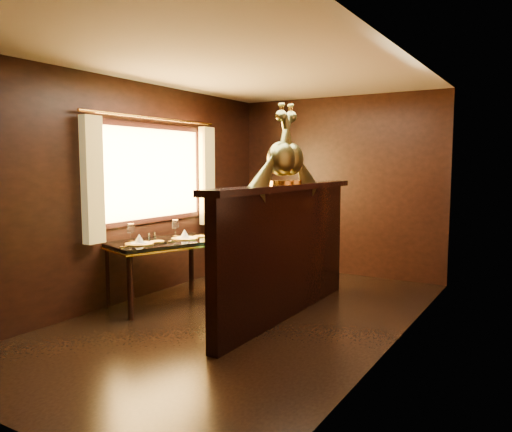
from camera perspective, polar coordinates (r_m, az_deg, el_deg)
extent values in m
plane|color=black|center=(5.17, -1.36, -11.63)|extent=(5.00, 5.00, 0.00)
cube|color=black|center=(7.17, 9.44, 3.39)|extent=(3.00, 0.04, 2.50)
cube|color=black|center=(3.14, -26.77, -0.42)|extent=(3.00, 0.04, 2.50)
cube|color=black|center=(5.88, -13.82, 2.75)|extent=(0.04, 5.00, 2.50)
cube|color=black|center=(4.32, 15.62, 1.59)|extent=(0.04, 5.00, 2.50)
cube|color=beige|center=(5.01, -1.43, 16.73)|extent=(3.00, 5.00, 0.04)
cube|color=#FFC672|center=(6.09, -11.84, 4.78)|extent=(0.01, 1.70, 1.05)
cube|color=gold|center=(5.35, -18.19, 3.92)|extent=(0.10, 0.22, 1.30)
cube|color=gold|center=(6.77, -5.61, 4.57)|extent=(0.10, 0.22, 1.30)
cylinder|color=gold|center=(6.06, -11.44, 10.89)|extent=(0.03, 2.20, 0.03)
cube|color=black|center=(5.11, 3.53, -4.34)|extent=(0.12, 2.60, 1.30)
cube|color=#34391A|center=(5.13, 2.88, -3.73)|extent=(0.02, 2.20, 0.95)
cube|color=black|center=(5.03, 3.58, 3.30)|extent=(0.26, 2.70, 0.06)
cube|color=black|center=(5.62, -10.56, -2.99)|extent=(1.08, 1.37, 0.04)
cube|color=gold|center=(5.62, -10.55, -3.29)|extent=(1.11, 1.40, 0.02)
cylinder|color=black|center=(5.73, -16.70, -6.73)|extent=(0.06, 0.06, 0.66)
cylinder|color=black|center=(5.19, -14.17, -7.97)|extent=(0.06, 0.06, 0.66)
cylinder|color=black|center=(6.20, -7.42, -5.56)|extent=(0.06, 0.06, 0.66)
cylinder|color=black|center=(5.71, -4.26, -6.53)|extent=(0.06, 0.06, 0.66)
cylinder|color=#C17324|center=(5.42, -13.19, -3.09)|extent=(0.30, 0.30, 0.01)
cone|color=silver|center=(5.42, -13.20, -2.52)|extent=(0.11, 0.11, 0.10)
cylinder|color=#C17324|center=(5.72, -8.15, -2.53)|extent=(0.30, 0.30, 0.01)
cone|color=silver|center=(5.71, -8.16, -2.00)|extent=(0.11, 0.11, 0.10)
cylinder|color=silver|center=(5.84, -12.16, -2.18)|extent=(0.03, 0.03, 0.06)
cylinder|color=silver|center=(5.88, -11.56, -2.12)|extent=(0.03, 0.03, 0.06)
cube|color=black|center=(5.45, -0.36, -5.84)|extent=(0.60, 0.60, 0.06)
cube|color=#165F64|center=(5.44, -0.36, -5.31)|extent=(0.54, 0.54, 0.05)
cube|color=#165F64|center=(5.23, 1.00, -2.00)|extent=(0.16, 0.35, 0.60)
cube|color=black|center=(5.55, -3.19, -8.17)|extent=(0.05, 0.05, 0.42)
cube|color=black|center=(5.24, -0.75, -9.00)|extent=(0.05, 0.05, 0.42)
cube|color=black|center=(5.77, -0.01, -7.61)|extent=(0.05, 0.05, 0.42)
cube|color=black|center=(5.48, 2.51, -8.35)|extent=(0.05, 0.05, 0.42)
sphere|color=gold|center=(5.07, -0.69, 2.89)|extent=(0.07, 0.07, 0.07)
sphere|color=gold|center=(5.31, 2.63, 3.03)|extent=(0.07, 0.07, 0.07)
cube|color=black|center=(5.91, -1.98, -5.07)|extent=(0.56, 0.56, 0.06)
cube|color=#165F64|center=(5.90, -1.98, -4.61)|extent=(0.50, 0.50, 0.05)
cube|color=#165F64|center=(5.80, -0.14, -1.51)|extent=(0.13, 0.35, 0.58)
cube|color=black|center=(5.84, -4.26, -7.53)|extent=(0.05, 0.05, 0.40)
cube|color=black|center=(5.74, -0.71, -7.77)|extent=(0.05, 0.05, 0.40)
cube|color=black|center=(6.19, -3.14, -6.76)|extent=(0.05, 0.05, 0.40)
cube|color=black|center=(6.09, 0.22, -6.96)|extent=(0.05, 0.05, 0.40)
sphere|color=gold|center=(5.58, -0.62, 2.69)|extent=(0.07, 0.07, 0.07)
sphere|color=gold|center=(5.94, 0.32, 2.89)|extent=(0.07, 0.07, 0.07)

